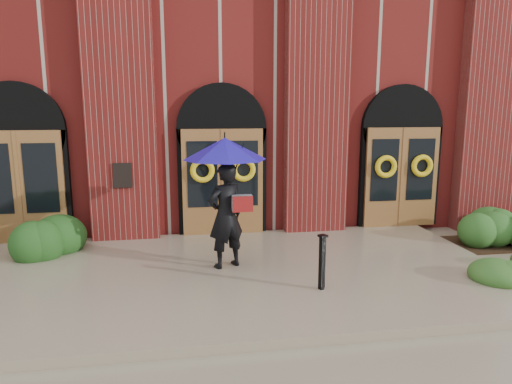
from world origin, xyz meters
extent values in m
plane|color=gray|center=(0.00, 0.00, 0.00)|extent=(90.00, 90.00, 0.00)
cube|color=gray|center=(0.00, 0.15, 0.07)|extent=(10.00, 5.30, 0.15)
cube|color=#5E1714|center=(0.00, 8.90, 3.50)|extent=(16.00, 12.00, 7.00)
cube|color=black|center=(-2.25, 2.47, 1.65)|extent=(0.40, 0.05, 0.55)
cube|color=#5E1714|center=(-2.25, 2.73, 3.50)|extent=(1.50, 0.45, 7.00)
cube|color=#5E1714|center=(2.25, 2.73, 3.50)|extent=(1.50, 0.45, 7.00)
cube|color=#5E1714|center=(6.75, 2.73, 3.50)|extent=(1.50, 0.45, 7.00)
cube|color=olive|center=(-4.50, 2.71, 1.40)|extent=(1.90, 0.10, 2.50)
cylinder|color=black|center=(-4.50, 2.85, 2.65)|extent=(2.10, 0.22, 2.10)
cube|color=olive|center=(0.00, 2.71, 1.40)|extent=(1.90, 0.10, 2.50)
cylinder|color=black|center=(0.00, 2.85, 2.65)|extent=(2.10, 0.22, 2.10)
cube|color=olive|center=(4.50, 2.71, 1.40)|extent=(1.90, 0.10, 2.50)
cylinder|color=black|center=(4.50, 2.85, 2.65)|extent=(2.10, 0.22, 2.10)
torus|color=yellow|center=(-0.48, 2.59, 1.70)|extent=(0.57, 0.13, 0.57)
torus|color=yellow|center=(0.48, 2.59, 1.70)|extent=(0.57, 0.13, 0.57)
torus|color=yellow|center=(4.02, 2.59, 1.70)|extent=(0.57, 0.13, 0.57)
torus|color=yellow|center=(4.98, 2.59, 1.70)|extent=(0.57, 0.13, 0.57)
imported|color=black|center=(-0.16, 0.38, 1.14)|extent=(0.86, 0.74, 1.99)
cone|color=#1D1398|center=(-0.16, 0.38, 2.40)|extent=(2.04, 2.04, 0.40)
cylinder|color=black|center=(-0.11, 0.33, 1.87)|extent=(0.02, 0.02, 0.66)
cube|color=#A1A4A6|center=(0.13, 0.22, 1.41)|extent=(0.42, 0.32, 0.29)
cube|color=maroon|center=(0.13, 0.11, 1.41)|extent=(0.35, 0.18, 0.29)
cube|color=black|center=(1.30, -0.98, 0.60)|extent=(0.11, 0.11, 0.90)
cube|color=black|center=(1.30, -0.98, 1.07)|extent=(0.17, 0.17, 0.04)
ellipsoid|color=#26521D|center=(5.99, 1.30, 0.38)|extent=(2.95, 1.18, 0.76)
camera|label=1|loc=(-0.92, -7.90, 3.14)|focal=32.00mm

